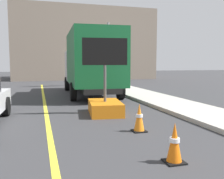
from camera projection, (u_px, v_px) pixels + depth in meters
lane_center_stripe at (55, 172)px, 4.25m from camera, size 0.14×36.00×0.01m
arrow_board_trailer at (105, 101)px, 9.09m from camera, size 1.60×1.92×2.70m
box_truck at (91, 62)px, 14.29m from camera, size 2.91×7.75×3.46m
highway_guide_sign at (99, 43)px, 19.78m from camera, size 2.79×0.19×5.00m
far_building_block at (82, 45)px, 30.87m from camera, size 15.85×8.29×8.00m
traffic_cone_mid_lane at (174, 143)px, 4.62m from camera, size 0.36×0.36×0.75m
traffic_cone_far_lane at (139, 118)px, 6.74m from camera, size 0.36×0.36×0.76m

